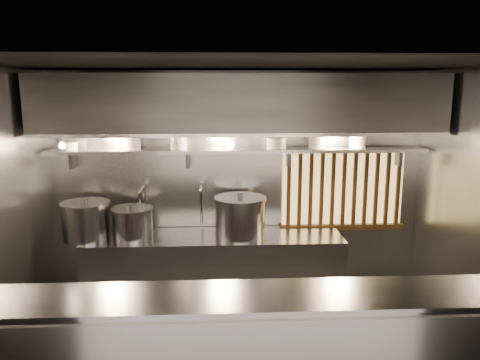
{
  "coord_description": "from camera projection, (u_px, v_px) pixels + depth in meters",
  "views": [
    {
      "loc": [
        -0.26,
        -4.11,
        2.62
      ],
      "look_at": [
        -0.02,
        0.55,
        1.68
      ],
      "focal_mm": 35.0,
      "sensor_mm": 36.0,
      "label": 1
    }
  ],
  "objects": [
    {
      "name": "pendant_bulb",
      "position": [
        230.0,
        145.0,
        5.34
      ],
      "size": [
        0.09,
        0.09,
        0.19
      ],
      "color": "#2D2D30",
      "rests_on": "exhaust_hood"
    },
    {
      "name": "bowl_stack_4",
      "position": [
        317.0,
        141.0,
        5.5
      ],
      "size": [
        0.21,
        0.21,
        0.17
      ],
      "color": "silver",
      "rests_on": "bowl_shelf"
    },
    {
      "name": "cooking_bench",
      "position": [
        214.0,
        272.0,
        5.56
      ],
      "size": [
        3.0,
        0.7,
        0.9
      ],
      "primitive_type": "cube",
      "color": "#98989D",
      "rests_on": "floor"
    },
    {
      "name": "wall_back",
      "position": [
        238.0,
        187.0,
        5.75
      ],
      "size": [
        4.5,
        0.0,
        4.5
      ],
      "primitive_type": "plane",
      "rotation": [
        1.57,
        0.0,
        0.0
      ],
      "color": "gray",
      "rests_on": "floor"
    },
    {
      "name": "faucet_right",
      "position": [
        201.0,
        197.0,
        5.62
      ],
      "size": [
        0.04,
        0.3,
        0.5
      ],
      "color": "silver",
      "rests_on": "wall_back"
    },
    {
      "name": "bowl_stack_3",
      "position": [
        276.0,
        143.0,
        5.48
      ],
      "size": [
        0.24,
        0.24,
        0.13
      ],
      "color": "silver",
      "rests_on": "bowl_shelf"
    },
    {
      "name": "bowl_stack_1",
      "position": [
        131.0,
        142.0,
        5.4
      ],
      "size": [
        0.23,
        0.23,
        0.17
      ],
      "color": "silver",
      "rests_on": "bowl_shelf"
    },
    {
      "name": "faucet_left",
      "position": [
        142.0,
        198.0,
        5.58
      ],
      "size": [
        0.04,
        0.3,
        0.5
      ],
      "color": "silver",
      "rests_on": "wall_back"
    },
    {
      "name": "ceiling",
      "position": [
        246.0,
        65.0,
        4.0
      ],
      "size": [
        4.5,
        4.5,
        0.0
      ],
      "primitive_type": "plane",
      "rotation": [
        3.14,
        0.0,
        0.0
      ],
      "color": "black",
      "rests_on": "wall_back"
    },
    {
      "name": "bowl_stack_2",
      "position": [
        178.0,
        142.0,
        5.42
      ],
      "size": [
        0.21,
        0.21,
        0.17
      ],
      "color": "silver",
      "rests_on": "bowl_shelf"
    },
    {
      "name": "stock_pot_mid",
      "position": [
        133.0,
        223.0,
        5.35
      ],
      "size": [
        0.56,
        0.56,
        0.4
      ],
      "rotation": [
        0.0,
        0.0,
        0.2
      ],
      "color": "#98989D",
      "rests_on": "cooking_bench"
    },
    {
      "name": "stock_pot_right",
      "position": [
        240.0,
        217.0,
        5.42
      ],
      "size": [
        0.66,
        0.66,
        0.51
      ],
      "rotation": [
        0.0,
        0.0,
        0.11
      ],
      "color": "#98989D",
      "rests_on": "cooking_bench"
    },
    {
      "name": "wood_screen",
      "position": [
        343.0,
        188.0,
        5.77
      ],
      "size": [
        1.56,
        0.09,
        1.04
      ],
      "color": "#FFCD72",
      "rests_on": "wall_back"
    },
    {
      "name": "stock_pot_left",
      "position": [
        86.0,
        221.0,
        5.32
      ],
      "size": [
        0.65,
        0.65,
        0.47
      ],
      "rotation": [
        0.0,
        0.0,
        -0.2
      ],
      "color": "#98989D",
      "rests_on": "cooking_bench"
    },
    {
      "name": "bowl_shelf",
      "position": [
        239.0,
        150.0,
        5.48
      ],
      "size": [
        4.4,
        0.34,
        0.04
      ],
      "primitive_type": "cube",
      "color": "#98989D",
      "rests_on": "wall_back"
    },
    {
      "name": "exhaust_hood",
      "position": [
        240.0,
        104.0,
        5.15
      ],
      "size": [
        4.4,
        0.81,
        0.65
      ],
      "color": "#2D2D30",
      "rests_on": "ceiling"
    },
    {
      "name": "heat_lamp",
      "position": [
        60.0,
        140.0,
        4.89
      ],
      "size": [
        0.25,
        0.35,
        0.2
      ],
      "color": "#98989D",
      "rests_on": "exhaust_hood"
    },
    {
      "name": "floor",
      "position": [
        245.0,
        360.0,
        4.56
      ],
      "size": [
        4.5,
        4.5,
        0.0
      ],
      "primitive_type": "plane",
      "color": "black",
      "rests_on": "ground"
    },
    {
      "name": "bowl_stack_0",
      "position": [
        69.0,
        146.0,
        5.37
      ],
      "size": [
        0.22,
        0.22,
        0.09
      ],
      "color": "silver",
      "rests_on": "bowl_shelf"
    },
    {
      "name": "bowl_stack_5",
      "position": [
        358.0,
        141.0,
        5.53
      ],
      "size": [
        0.22,
        0.22,
        0.17
      ],
      "color": "silver",
      "rests_on": "bowl_shelf"
    }
  ]
}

